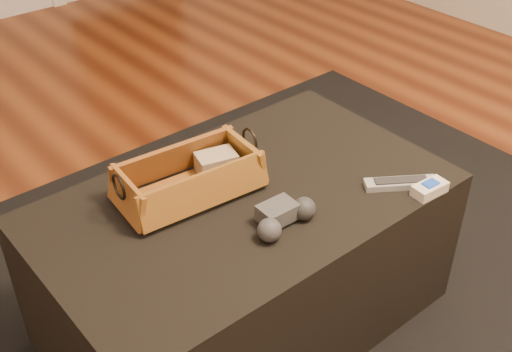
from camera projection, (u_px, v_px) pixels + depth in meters
area_rug at (257, 329)px, 1.75m from camera, size 2.60×2.00×0.01m
ottoman at (245, 261)px, 1.66m from camera, size 1.00×0.60×0.42m
tv_remote at (186, 191)px, 1.52m from camera, size 0.19×0.04×0.02m
cloth_bundle at (216, 163)px, 1.59m from camera, size 0.11×0.09×0.05m
wicker_basket at (189, 180)px, 1.52m from camera, size 0.37×0.22×0.12m
game_controller at (283, 216)px, 1.43m from camera, size 0.17×0.09×0.05m
silver_remote at (400, 183)px, 1.57m from camera, size 0.17×0.13×0.02m
cream_gadget at (430, 189)px, 1.54m from camera, size 0.09×0.05×0.03m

